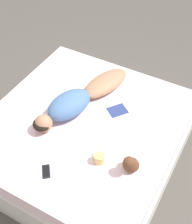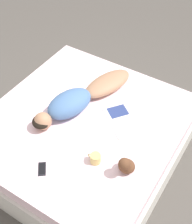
{
  "view_description": "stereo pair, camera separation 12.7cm",
  "coord_description": "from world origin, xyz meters",
  "px_view_note": "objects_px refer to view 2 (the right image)",
  "views": [
    {
      "loc": [
        -1.14,
        1.79,
        2.82
      ],
      "look_at": [
        -0.07,
        -0.13,
        0.55
      ],
      "focal_mm": 50.0,
      "sensor_mm": 36.0,
      "label": 1
    },
    {
      "loc": [
        -1.25,
        1.72,
        2.82
      ],
      "look_at": [
        -0.07,
        -0.13,
        0.55
      ],
      "focal_mm": 50.0,
      "sensor_mm": 36.0,
      "label": 2
    }
  ],
  "objects_px": {
    "open_magazine": "(122,119)",
    "cell_phone": "(42,169)",
    "person": "(81,98)",
    "coffee_mug": "(95,158)"
  },
  "relations": [
    {
      "from": "open_magazine",
      "to": "coffee_mug",
      "type": "distance_m",
      "value": 0.58
    },
    {
      "from": "person",
      "to": "open_magazine",
      "type": "distance_m",
      "value": 0.49
    },
    {
      "from": "open_magazine",
      "to": "cell_phone",
      "type": "relative_size",
      "value": 3.65
    },
    {
      "from": "person",
      "to": "coffee_mug",
      "type": "bearing_deg",
      "value": 149.91
    },
    {
      "from": "person",
      "to": "open_magazine",
      "type": "relative_size",
      "value": 2.34
    },
    {
      "from": "person",
      "to": "cell_phone",
      "type": "relative_size",
      "value": 8.52
    },
    {
      "from": "cell_phone",
      "to": "open_magazine",
      "type": "bearing_deg",
      "value": -147.01
    },
    {
      "from": "coffee_mug",
      "to": "cell_phone",
      "type": "bearing_deg",
      "value": 42.32
    },
    {
      "from": "open_magazine",
      "to": "cell_phone",
      "type": "xyz_separation_m",
      "value": [
        0.31,
        0.9,
        0.0
      ]
    },
    {
      "from": "coffee_mug",
      "to": "cell_phone",
      "type": "xyz_separation_m",
      "value": [
        0.35,
        0.32,
        -0.04
      ]
    }
  ]
}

